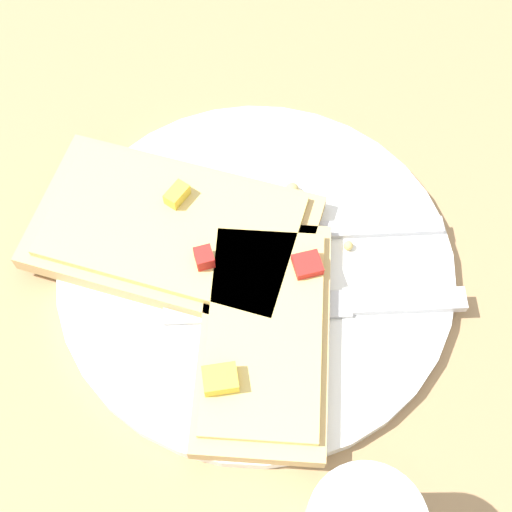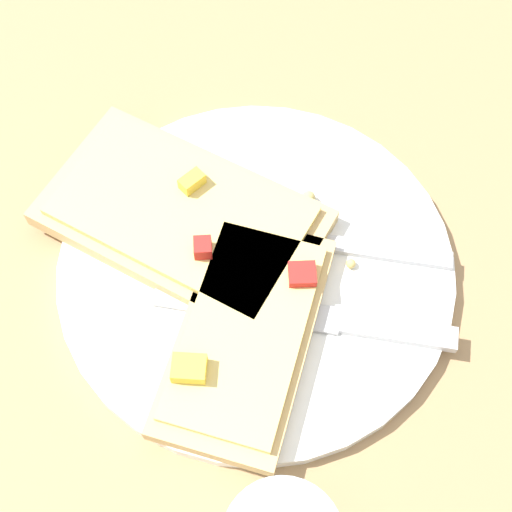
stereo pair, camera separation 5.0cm
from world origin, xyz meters
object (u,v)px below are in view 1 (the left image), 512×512
plate (256,266)px  pizza_slice_corner (264,334)px  fork (285,232)px  knife (339,304)px  pizza_slice_main (173,231)px

plate → pizza_slice_corner: pizza_slice_corner is taller
fork → pizza_slice_corner: bearing=76.2°
knife → pizza_slice_corner: 0.06m
plate → knife: bearing=23.4°
pizza_slice_corner → plate: bearing=-170.8°
plate → fork: 0.03m
pizza_slice_main → pizza_slice_corner: (0.10, 0.01, 0.00)m
fork → pizza_slice_corner: (0.06, -0.06, 0.01)m
pizza_slice_main → pizza_slice_corner: same height
plate → fork: bearing=101.6°
fork → pizza_slice_corner: 0.08m
knife → pizza_slice_main: (-0.11, -0.06, 0.01)m
knife → pizza_slice_main: size_ratio=0.81×
plate → pizza_slice_corner: (0.05, -0.03, 0.02)m
pizza_slice_main → pizza_slice_corner: 0.10m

